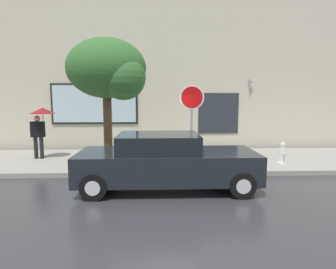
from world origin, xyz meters
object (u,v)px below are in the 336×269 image
(fire_hydrant, at_px, (282,153))
(pedestrian_with_umbrella, at_px, (41,119))
(parked_car, at_px, (166,162))
(street_tree, at_px, (110,71))
(stop_sign, at_px, (192,110))

(fire_hydrant, bearing_deg, pedestrian_with_umbrella, 172.05)
(parked_car, height_order, pedestrian_with_umbrella, pedestrian_with_umbrella)
(street_tree, distance_m, stop_sign, 2.82)
(fire_hydrant, distance_m, street_tree, 6.33)
(parked_car, distance_m, fire_hydrant, 4.54)
(pedestrian_with_umbrella, relative_size, street_tree, 0.46)
(parked_car, height_order, fire_hydrant, parked_car)
(parked_car, distance_m, stop_sign, 2.12)
(pedestrian_with_umbrella, bearing_deg, street_tree, -28.40)
(parked_car, relative_size, pedestrian_with_umbrella, 2.45)
(stop_sign, bearing_deg, fire_hydrant, 10.98)
(parked_car, xyz_separation_m, pedestrian_with_umbrella, (-4.48, 3.27, 0.89))
(parked_car, relative_size, street_tree, 1.13)
(parked_car, bearing_deg, fire_hydrant, 27.29)
(parked_car, bearing_deg, pedestrian_with_umbrella, 143.87)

